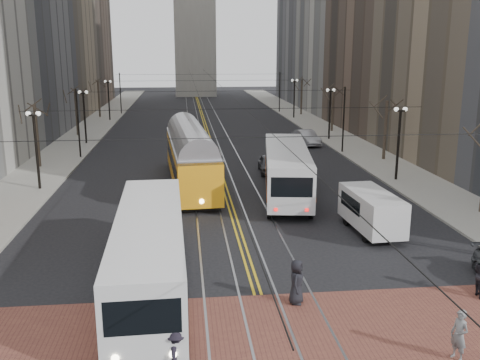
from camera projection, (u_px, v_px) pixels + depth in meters
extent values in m
plane|color=black|center=(255.00, 285.00, 23.67)|extent=(260.00, 260.00, 0.00)
cube|color=gray|center=(85.00, 134.00, 65.58)|extent=(5.00, 140.00, 0.15)
cube|color=gray|center=(324.00, 130.00, 68.66)|extent=(5.00, 140.00, 0.15)
cube|color=brown|center=(269.00, 331.00, 19.80)|extent=(25.00, 6.00, 0.01)
cube|color=gray|center=(208.00, 133.00, 67.14)|extent=(4.80, 130.00, 0.02)
cube|color=gold|center=(208.00, 133.00, 67.13)|extent=(0.42, 130.00, 0.01)
cylinder|color=black|center=(37.00, 153.00, 38.99)|extent=(0.20, 0.20, 5.60)
cylinder|color=black|center=(85.00, 119.00, 58.31)|extent=(0.20, 0.20, 5.60)
cylinder|color=black|center=(109.00, 102.00, 77.62)|extent=(0.20, 0.20, 5.60)
cylinder|color=black|center=(398.00, 146.00, 41.80)|extent=(0.20, 0.20, 5.60)
cylinder|color=black|center=(330.00, 116.00, 61.12)|extent=(0.20, 0.20, 5.60)
cylinder|color=black|center=(294.00, 100.00, 80.43)|extent=(0.20, 0.20, 5.60)
cylinder|color=#382D23|center=(37.00, 137.00, 46.51)|extent=(0.28, 0.28, 5.60)
cylinder|color=#382D23|center=(76.00, 113.00, 63.90)|extent=(0.28, 0.28, 5.60)
cylinder|color=#382D23|center=(99.00, 99.00, 81.28)|extent=(0.28, 0.28, 5.60)
cylinder|color=#382D23|center=(385.00, 131.00, 49.73)|extent=(0.28, 0.28, 5.60)
cylinder|color=#382D23|center=(332.00, 110.00, 67.12)|extent=(0.28, 0.28, 5.60)
cylinder|color=#382D23|center=(301.00, 97.00, 84.50)|extent=(0.28, 0.28, 5.60)
cylinder|color=black|center=(195.00, 84.00, 65.56)|extent=(0.03, 120.00, 0.03)
cylinder|color=black|center=(219.00, 84.00, 65.87)|extent=(0.03, 120.00, 0.03)
cylinder|color=black|center=(78.00, 124.00, 50.54)|extent=(0.16, 0.16, 6.60)
cylinder|color=black|center=(120.00, 94.00, 85.32)|extent=(0.16, 0.16, 6.60)
cylinder|color=black|center=(344.00, 120.00, 53.19)|extent=(0.16, 0.16, 6.60)
cylinder|color=black|center=(280.00, 92.00, 87.96)|extent=(0.16, 0.16, 6.60)
cube|color=silver|center=(150.00, 254.00, 22.81)|extent=(3.11, 13.36, 3.32)
cube|color=#FFA516|center=(191.00, 162.00, 40.74)|extent=(3.95, 15.72, 3.67)
cube|color=silver|center=(286.00, 172.00, 37.89)|extent=(4.74, 13.46, 3.44)
cube|color=silver|center=(371.00, 213.00, 30.24)|extent=(2.34, 5.44, 2.36)
imported|color=#404248|center=(269.00, 164.00, 45.31)|extent=(1.94, 4.37, 1.46)
imported|color=#999AA0|center=(306.00, 138.00, 58.45)|extent=(2.46, 5.07, 1.60)
imported|color=black|center=(297.00, 282.00, 21.78)|extent=(0.88, 1.07, 1.88)
imported|color=gray|center=(459.00, 335.00, 17.79)|extent=(0.62, 0.76, 1.79)
imported|color=black|center=(176.00, 353.00, 16.84)|extent=(0.64, 1.09, 1.65)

